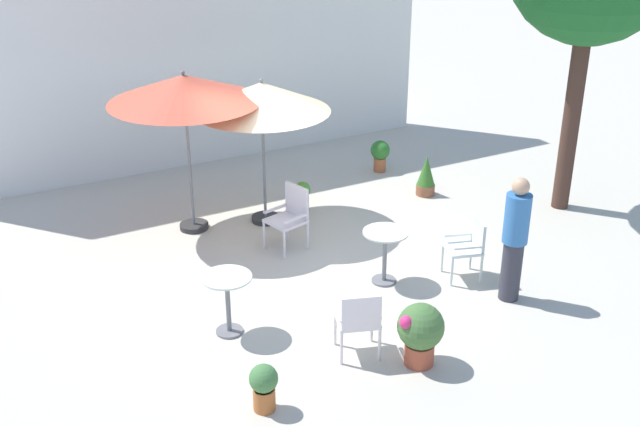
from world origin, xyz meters
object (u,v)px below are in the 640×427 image
object	(u,v)px
potted_plant_1	(380,153)
potted_plant_4	(264,385)
standing_person	(515,238)
patio_umbrella_0	(184,90)
potted_plant_0	(302,195)
cafe_table_0	(385,248)
patio_chair_1	(290,214)
patio_umbrella_1	(262,98)
potted_plant_2	(426,176)
patio_chair_0	(468,245)
cafe_table_1	(228,294)
patio_chair_2	(359,319)
potted_plant_3	(420,331)

from	to	relation	value
potted_plant_1	potted_plant_4	xyz separation A→B (m)	(-4.66, -5.16, -0.04)
potted_plant_4	standing_person	size ratio (longest dim) A/B	0.32
potted_plant_1	patio_umbrella_0	bearing A→B (deg)	-169.65
potted_plant_0	potted_plant_1	size ratio (longest dim) A/B	0.88
cafe_table_0	patio_chair_1	bearing A→B (deg)	113.25
patio_umbrella_1	potted_plant_2	xyz separation A→B (m)	(2.83, -0.32, -1.66)
potted_plant_1	potted_plant_4	distance (m)	6.96
patio_umbrella_0	patio_chair_0	distance (m)	4.55
cafe_table_1	patio_chair_1	xyz separation A→B (m)	(1.66, 1.68, 0.01)
patio_umbrella_1	patio_chair_2	bearing A→B (deg)	-98.86
cafe_table_1	potted_plant_0	world-z (taller)	cafe_table_1
potted_plant_2	cafe_table_1	bearing A→B (deg)	-152.53
patio_chair_0	patio_chair_2	xyz separation A→B (m)	(-2.25, -0.91, 0.01)
patio_chair_1	potted_plant_2	world-z (taller)	patio_chair_1
cafe_table_1	patio_chair_2	size ratio (longest dim) A/B	0.90
standing_person	potted_plant_0	bearing A→B (deg)	106.77
patio_umbrella_0	potted_plant_0	bearing A→B (deg)	-7.26
patio_umbrella_1	potted_plant_0	bearing A→B (deg)	3.99
patio_chair_1	standing_person	world-z (taller)	standing_person
cafe_table_1	potted_plant_4	size ratio (longest dim) A/B	1.43
cafe_table_0	potted_plant_3	xyz separation A→B (m)	(-0.67, -1.77, -0.08)
potted_plant_4	potted_plant_1	bearing A→B (deg)	47.90
potted_plant_1	potted_plant_3	bearing A→B (deg)	-118.01
patio_umbrella_1	patio_chair_2	xyz separation A→B (m)	(-0.60, -3.84, -1.49)
potted_plant_3	potted_plant_4	world-z (taller)	potted_plant_3
potted_plant_4	standing_person	bearing A→B (deg)	8.33
potted_plant_0	standing_person	distance (m)	3.91
patio_umbrella_0	patio_chair_2	world-z (taller)	patio_umbrella_0
patio_chair_1	standing_person	bearing A→B (deg)	-55.17
standing_person	patio_umbrella_1	bearing A→B (deg)	116.11
patio_chair_0	cafe_table_0	bearing A→B (deg)	158.44
patio_umbrella_0	patio_umbrella_1	size ratio (longest dim) A/B	1.08
patio_chair_0	patio_chair_1	world-z (taller)	patio_chair_1
potted_plant_0	patio_chair_0	bearing A→B (deg)	-71.81
cafe_table_1	potted_plant_4	xyz separation A→B (m)	(-0.23, -1.51, -0.22)
patio_chair_0	potted_plant_1	bearing A→B (deg)	74.65
cafe_table_0	potted_plant_4	distance (m)	3.05
potted_plant_2	patio_umbrella_1	bearing A→B (deg)	173.48
potted_plant_0	potted_plant_2	xyz separation A→B (m)	(2.15, -0.37, 0.05)
patio_umbrella_1	cafe_table_1	distance (m)	3.50
potted_plant_0	cafe_table_1	bearing A→B (deg)	-131.18
patio_umbrella_1	patio_umbrella_0	bearing A→B (deg)	165.99
standing_person	patio_umbrella_0	bearing A→B (deg)	126.26
potted_plant_2	patio_chair_0	bearing A→B (deg)	-114.13
cafe_table_1	patio_chair_2	bearing A→B (deg)	-46.27
patio_umbrella_1	patio_chair_0	size ratio (longest dim) A/B	2.74
patio_chair_1	patio_chair_2	bearing A→B (deg)	-100.87
potted_plant_0	potted_plant_4	xyz separation A→B (m)	(-2.61, -4.24, 0.02)
cafe_table_0	patio_umbrella_1	bearing A→B (deg)	103.35
patio_chair_1	potted_plant_4	size ratio (longest dim) A/B	1.77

